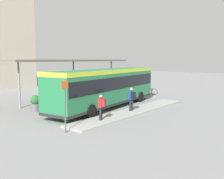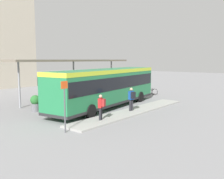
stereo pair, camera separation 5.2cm
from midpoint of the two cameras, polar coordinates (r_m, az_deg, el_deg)
The scene contains 13 objects.
ground_plane at distance 20.80m, azimuth -1.16°, elevation -4.05°, with size 120.00×120.00×0.00m, color gray.
curb_island at distance 18.90m, azimuth 4.91°, elevation -5.00°, with size 12.54×1.80×0.12m.
city_bus at distance 20.53m, azimuth -1.16°, elevation 1.02°, with size 12.71×4.03×3.15m.
pedestrian_waiting at distance 18.63m, azimuth 4.45°, elevation -1.87°, with size 0.46×0.50×1.73m.
pedestrian_companion at distance 15.78m, azimuth -2.53°, elevation -3.67°, with size 0.47×0.51×1.63m.
bicycle_black at distance 28.42m, azimuth 8.77°, elevation -0.45°, with size 0.48×1.62×0.70m.
bicycle_yellow at distance 28.73m, azimuth 7.57°, elevation -0.36°, with size 0.48×1.59×0.69m.
bicycle_red at distance 29.18m, azimuth 6.57°, elevation -0.26°, with size 0.48×1.53×0.67m.
bicycle_orange at distance 29.84m, azimuth 5.84°, elevation -0.09°, with size 0.48×1.55×0.67m.
station_shelter at distance 24.93m, azimuth -8.91°, elevation 6.39°, with size 13.87×2.87×3.93m.
potted_planter_near_shelter at distance 24.44m, azimuth -1.81°, elevation -0.93°, with size 0.85×0.85×1.21m.
potted_planter_far_side at distance 19.81m, azimuth -17.18°, elevation -2.95°, with size 0.74×0.74×1.26m.
platform_sign at distance 13.60m, azimuth -10.79°, elevation -3.34°, with size 0.44×0.08×2.80m.
Camera 1 is at (-15.61, -13.16, 3.94)m, focal length 40.00 mm.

